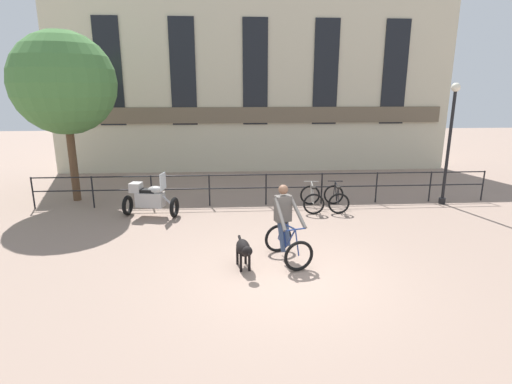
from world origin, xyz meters
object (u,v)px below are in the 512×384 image
Objects in this scene: parked_motorcycle at (150,198)px; parked_bicycle_near_lamp at (312,199)px; parked_bicycle_mid_left at (336,198)px; cyclist_with_bike at (286,227)px; street_lamp at (450,138)px; dog at (244,249)px.

parked_motorcycle reaches higher than parked_bicycle_near_lamp.
parked_bicycle_mid_left is at bearing -74.83° from parked_motorcycle.
cyclist_with_bike is 0.43× the size of street_lamp.
cyclist_with_bike is at bearing -145.31° from street_lamp.
parked_bicycle_near_lamp reaches higher than dog.
parked_motorcycle is 1.45× the size of parked_bicycle_mid_left.
dog is at bearing -169.75° from cyclist_with_bike.
cyclist_with_bike reaches higher than parked_motorcycle.
street_lamp is at bearing -168.78° from parked_bicycle_mid_left.
dog is 0.89× the size of parked_bicycle_mid_left.
street_lamp is (3.73, 0.36, 1.87)m from parked_bicycle_mid_left.
dog is 0.26× the size of street_lamp.
parked_motorcycle is 5.05m from parked_bicycle_near_lamp.
parked_bicycle_near_lamp is 0.30× the size of street_lamp.
parked_bicycle_mid_left is at bearing 43.43° from cyclist_with_bike.
parked_bicycle_near_lamp is at bearing -74.28° from parked_motorcycle.
parked_bicycle_near_lamp is at bearing 53.33° from cyclist_with_bike.
parked_bicycle_near_lamp is (2.34, 4.21, -0.10)m from dog.
street_lamp is at bearing -170.40° from parked_bicycle_near_lamp.
cyclist_with_bike is at bearing -121.00° from parked_motorcycle.
cyclist_with_bike is 1.12m from dog.
parked_motorcycle is 5.83m from parked_bicycle_mid_left.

